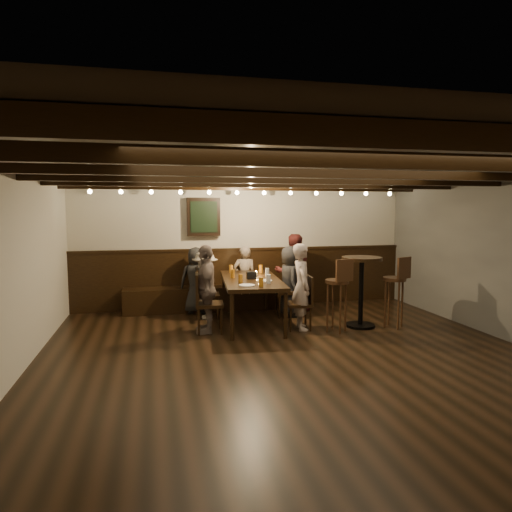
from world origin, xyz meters
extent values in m
plane|color=black|center=(0.00, 0.00, 0.00)|extent=(7.00, 7.00, 0.00)
plane|color=black|center=(0.00, 0.00, 2.40)|extent=(7.00, 7.00, 0.00)
plane|color=beige|center=(0.00, 3.50, 1.20)|extent=(6.50, 0.00, 6.50)
plane|color=beige|center=(-3.25, 0.00, 1.20)|extent=(0.00, 7.00, 7.00)
cube|color=black|center=(0.00, 3.46, 0.55)|extent=(6.50, 0.08, 1.10)
cube|color=black|center=(-0.80, 3.20, 0.23)|extent=(3.00, 0.45, 0.45)
cube|color=black|center=(-0.80, 3.40, 1.75)|extent=(0.62, 0.12, 0.72)
cube|color=black|center=(-0.80, 3.33, 1.75)|extent=(0.50, 0.02, 0.58)
cube|color=black|center=(0.00, -2.90, 2.31)|extent=(6.50, 0.10, 0.16)
cube|color=black|center=(0.00, -1.74, 2.31)|extent=(6.50, 0.10, 0.16)
cube|color=black|center=(0.00, -0.58, 2.31)|extent=(6.50, 0.10, 0.16)
cube|color=black|center=(0.00, 0.58, 2.31)|extent=(6.50, 0.10, 0.16)
cube|color=black|center=(0.00, 1.74, 2.31)|extent=(6.50, 0.10, 0.16)
cube|color=black|center=(0.00, 2.90, 2.31)|extent=(6.50, 0.10, 0.16)
sphere|color=#FFE099|center=(-2.75, 2.88, 2.19)|extent=(0.07, 0.07, 0.07)
sphere|color=#FFE099|center=(-1.38, 2.88, 2.19)|extent=(0.07, 0.07, 0.07)
sphere|color=#FFE099|center=(0.00, 2.88, 2.19)|extent=(0.07, 0.07, 0.07)
sphere|color=#FFE099|center=(1.38, 2.88, 2.19)|extent=(0.07, 0.07, 0.07)
sphere|color=#FFE099|center=(2.75, 2.88, 2.19)|extent=(0.07, 0.07, 0.07)
cube|color=black|center=(-0.17, 2.05, 0.73)|extent=(1.09, 2.09, 0.06)
cylinder|color=black|center=(-0.65, 1.14, 0.35)|extent=(0.06, 0.06, 0.70)
cylinder|color=black|center=(-0.48, 3.04, 0.35)|extent=(0.06, 0.06, 0.70)
cylinder|color=black|center=(0.14, 1.07, 0.35)|extent=(0.06, 0.06, 0.70)
cylinder|color=black|center=(0.31, 2.96, 0.35)|extent=(0.06, 0.06, 0.70)
cube|color=black|center=(-0.83, 2.57, 0.41)|extent=(0.43, 0.43, 0.05)
cube|color=black|center=(-1.00, 2.58, 0.65)|extent=(0.07, 0.40, 0.43)
cube|color=black|center=(-0.91, 1.67, 0.44)|extent=(0.46, 0.46, 0.05)
cube|color=black|center=(-1.10, 1.69, 0.69)|extent=(0.08, 0.42, 0.46)
cube|color=black|center=(0.57, 2.44, 0.44)|extent=(0.46, 0.46, 0.05)
cube|color=black|center=(0.76, 2.42, 0.70)|extent=(0.08, 0.43, 0.46)
cube|color=black|center=(0.49, 1.54, 0.40)|extent=(0.42, 0.42, 0.05)
cube|color=black|center=(0.66, 1.53, 0.64)|extent=(0.07, 0.39, 0.42)
imported|color=black|center=(-0.99, 3.03, 0.61)|extent=(0.63, 0.44, 1.22)
imported|color=gray|center=(-0.08, 3.10, 0.61)|extent=(0.47, 0.33, 1.21)
imported|color=#5C201F|center=(0.81, 2.87, 0.72)|extent=(0.74, 0.60, 1.43)
imported|color=gray|center=(-0.88, 2.57, 0.59)|extent=(0.51, 0.80, 1.19)
imported|color=slate|center=(-0.96, 1.67, 0.68)|extent=(0.40, 0.82, 1.36)
imported|color=black|center=(0.62, 2.44, 0.63)|extent=(0.45, 0.64, 1.25)
imported|color=#B6A29A|center=(0.54, 1.54, 0.68)|extent=(0.37, 0.52, 1.36)
cylinder|color=#BF7219|center=(-0.39, 2.78, 0.83)|extent=(0.07, 0.07, 0.14)
cylinder|color=#BF7219|center=(0.14, 2.68, 0.83)|extent=(0.07, 0.07, 0.14)
cylinder|color=#BF7219|center=(-0.46, 2.18, 0.83)|extent=(0.07, 0.07, 0.14)
cylinder|color=silver|center=(0.15, 2.23, 0.83)|extent=(0.07, 0.07, 0.14)
cylinder|color=#BF7219|center=(-0.43, 1.63, 0.83)|extent=(0.07, 0.07, 0.14)
cylinder|color=silver|center=(-0.02, 1.49, 0.83)|extent=(0.07, 0.07, 0.14)
cylinder|color=#BF7219|center=(-0.19, 1.25, 0.83)|extent=(0.07, 0.07, 0.14)
cylinder|color=white|center=(-0.38, 1.37, 0.77)|extent=(0.24, 0.24, 0.01)
cylinder|color=white|center=(-0.02, 1.74, 0.77)|extent=(0.24, 0.24, 0.01)
cube|color=black|center=(-0.17, 2.00, 0.82)|extent=(0.15, 0.10, 0.12)
cylinder|color=beige|center=(-0.02, 2.34, 0.78)|extent=(0.05, 0.05, 0.05)
cylinder|color=black|center=(1.51, 1.46, 0.02)|extent=(0.47, 0.47, 0.04)
cylinder|color=black|center=(1.51, 1.46, 0.56)|extent=(0.07, 0.07, 1.07)
cylinder|color=black|center=(1.51, 1.46, 1.11)|extent=(0.64, 0.64, 0.05)
cylinder|color=#352111|center=(1.01, 1.26, 0.79)|extent=(0.36, 0.36, 0.05)
cube|color=#352111|center=(1.06, 1.10, 0.98)|extent=(0.32, 0.12, 0.34)
cylinder|color=#352111|center=(2.01, 1.31, 0.79)|extent=(0.36, 0.36, 0.05)
cube|color=#352111|center=(2.09, 1.16, 0.98)|extent=(0.30, 0.16, 0.34)
camera|label=1|loc=(-1.72, -5.22, 1.91)|focal=32.00mm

